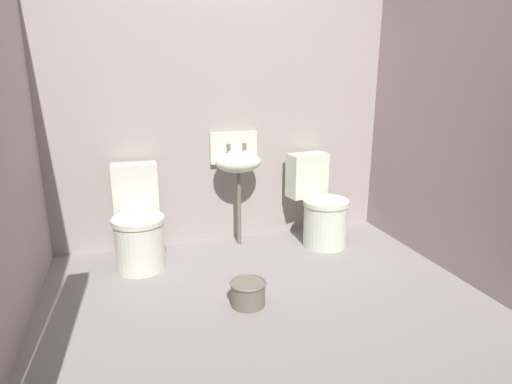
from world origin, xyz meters
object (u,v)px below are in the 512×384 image
(toilet_right, at_px, (320,208))
(sink, at_px, (238,161))
(toilet_left, at_px, (138,226))
(bucket, at_px, (248,293))

(toilet_right, relative_size, sink, 0.79)
(toilet_left, xyz_separation_m, sink, (0.87, 0.19, 0.43))
(toilet_right, distance_m, bucket, 1.28)
(toilet_right, height_order, sink, sink)
(toilet_left, bearing_deg, bucket, 127.61)
(toilet_right, bearing_deg, bucket, 32.44)
(bucket, bearing_deg, sink, 78.63)
(bucket, bearing_deg, toilet_left, 127.07)
(sink, relative_size, bucket, 4.05)
(toilet_left, xyz_separation_m, toilet_right, (1.57, 0.00, 0.00))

